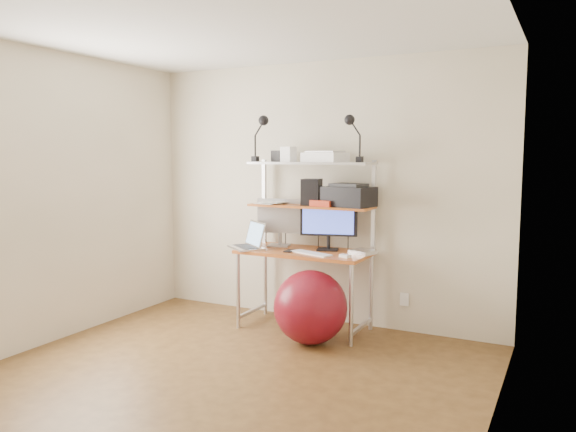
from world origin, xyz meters
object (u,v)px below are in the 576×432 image
printer (349,196)px  exercise_ball (310,307)px  monitor_silver (280,219)px  monitor_black (329,222)px  laptop (250,242)px

printer → exercise_ball: 1.06m
monitor_silver → printer: 0.74m
monitor_black → printer: bearing=-7.9°
monitor_silver → monitor_black: (0.51, -0.01, 0.00)m
monitor_silver → laptop: monitor_silver is taller
monitor_silver → exercise_ball: monitor_silver is taller
monitor_silver → laptop: bearing=-141.3°
monitor_black → monitor_silver: bearing=163.5°
exercise_ball → monitor_black: bearing=94.4°
monitor_silver → printer: size_ratio=1.00×
exercise_ball → monitor_silver: bearing=138.8°
laptop → exercise_ball: laptop is taller
monitor_black → exercise_ball: size_ratio=0.83×
monitor_black → printer: printer is taller
printer → exercise_ball: size_ratio=0.77×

